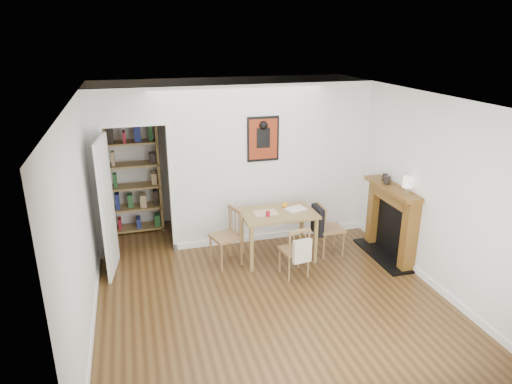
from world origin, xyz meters
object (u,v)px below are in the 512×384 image
object	(u,v)px
chair_front	(295,250)
ceramic_jar_b	(385,177)
dining_table	(278,218)
chair_left	(226,237)
notebook	(296,209)
fireplace	(392,219)
orange_fruit	(285,205)
red_glass	(268,214)
chair_right	(329,228)
mantel_lamp	(408,183)
bookshelf	(134,176)
ceramic_jar_a	(387,180)

from	to	relation	value
chair_front	ceramic_jar_b	distance (m)	1.90
dining_table	chair_front	size ratio (longest dim) A/B	1.43
chair_left	notebook	size ratio (longest dim) A/B	2.97
chair_left	fireplace	world-z (taller)	fireplace
orange_fruit	dining_table	bearing A→B (deg)	-134.46
dining_table	chair_front	distance (m)	0.65
orange_fruit	ceramic_jar_b	xyz separation A→B (m)	(1.55, -0.26, 0.40)
red_glass	ceramic_jar_b	distance (m)	1.94
chair_right	mantel_lamp	xyz separation A→B (m)	(0.89, -0.63, 0.87)
bookshelf	notebook	world-z (taller)	bookshelf
dining_table	notebook	xyz separation A→B (m)	(0.30, 0.04, 0.10)
mantel_lamp	notebook	bearing A→B (deg)	152.07
chair_right	mantel_lamp	distance (m)	1.39
dining_table	chair_left	size ratio (longest dim) A/B	1.28
chair_front	bookshelf	distance (m)	3.17
bookshelf	mantel_lamp	distance (m)	4.47
chair_right	notebook	world-z (taller)	chair_right
dining_table	notebook	world-z (taller)	notebook
dining_table	chair_front	xyz separation A→B (m)	(0.06, -0.58, -0.28)
ceramic_jar_b	fireplace	bearing A→B (deg)	-87.35
chair_front	notebook	xyz separation A→B (m)	(0.24, 0.62, 0.38)
fireplace	orange_fruit	size ratio (longest dim) A/B	14.75
notebook	chair_right	bearing A→B (deg)	-13.08
dining_table	ceramic_jar_a	size ratio (longest dim) A/B	9.20
chair_left	ceramic_jar_b	bearing A→B (deg)	-3.00
orange_fruit	chair_right	bearing A→B (deg)	-19.99
red_glass	ceramic_jar_b	size ratio (longest dim) A/B	0.74
chair_right	chair_left	bearing A→B (deg)	176.22
notebook	chair_front	bearing A→B (deg)	-110.82
chair_left	chair_right	xyz separation A→B (m)	(1.63, -0.11, -0.00)
dining_table	chair_right	bearing A→B (deg)	-5.67
chair_right	red_glass	xyz separation A→B (m)	(-1.01, -0.02, 0.37)
dining_table	mantel_lamp	xyz separation A→B (m)	(1.71, -0.71, 0.63)
mantel_lamp	bookshelf	bearing A→B (deg)	147.43
red_glass	mantel_lamp	bearing A→B (deg)	-17.61
orange_fruit	ceramic_jar_a	xyz separation A→B (m)	(1.49, -0.43, 0.41)
fireplace	mantel_lamp	distance (m)	0.76
chair_front	ceramic_jar_a	xyz separation A→B (m)	(1.58, 0.31, 0.82)
mantel_lamp	chair_left	bearing A→B (deg)	163.76
chair_right	chair_front	bearing A→B (deg)	-146.38
dining_table	chair_right	size ratio (longest dim) A/B	1.33
bookshelf	ceramic_jar_a	xyz separation A→B (m)	(3.70, -1.97, 0.21)
ceramic_jar_b	chair_left	bearing A→B (deg)	177.00
dining_table	red_glass	size ratio (longest dim) A/B	14.15
notebook	ceramic_jar_b	world-z (taller)	ceramic_jar_b
orange_fruit	notebook	size ratio (longest dim) A/B	0.29
chair_left	bookshelf	bearing A→B (deg)	126.57
orange_fruit	notebook	xyz separation A→B (m)	(0.14, -0.12, -0.03)
chair_left	mantel_lamp	xyz separation A→B (m)	(2.52, -0.74, 0.87)
fireplace	notebook	bearing A→B (deg)	163.00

